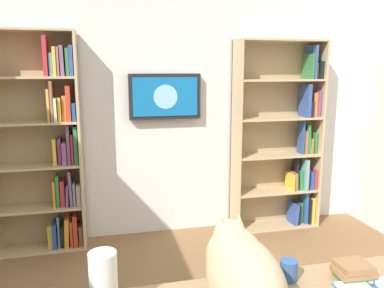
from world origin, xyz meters
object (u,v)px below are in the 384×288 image
(bookshelf_left, at_px, (285,142))
(wall_mounted_tv, at_px, (165,97))
(coffee_mug, at_px, (289,270))
(desk_book_stack, at_px, (353,271))
(paper_towel_roll, at_px, (104,284))
(cat, at_px, (241,272))
(bookshelf_right, at_px, (47,147))

(bookshelf_left, distance_m, wall_mounted_tv, 1.36)
(wall_mounted_tv, bearing_deg, coffee_mug, 94.56)
(coffee_mug, height_order, desk_book_stack, coffee_mug)
(paper_towel_roll, bearing_deg, wall_mounted_tv, -105.22)
(cat, distance_m, paper_towel_roll, 0.54)
(cat, distance_m, coffee_mug, 0.37)
(bookshelf_left, relative_size, bookshelf_right, 0.98)
(paper_towel_roll, bearing_deg, bookshelf_left, -129.99)
(cat, xyz_separation_m, coffee_mug, (-0.30, -0.18, -0.13))
(bookshelf_left, bearing_deg, desk_book_stack, 70.76)
(wall_mounted_tv, relative_size, desk_book_stack, 3.91)
(bookshelf_left, bearing_deg, cat, 59.91)
(wall_mounted_tv, distance_m, paper_towel_roll, 2.51)
(wall_mounted_tv, xyz_separation_m, cat, (0.12, 2.48, -0.52))
(bookshelf_right, relative_size, cat, 3.11)
(wall_mounted_tv, height_order, coffee_mug, wall_mounted_tv)
(bookshelf_left, relative_size, wall_mounted_tv, 2.79)
(bookshelf_right, height_order, wall_mounted_tv, bookshelf_right)
(coffee_mug, xyz_separation_m, desk_book_stack, (-0.29, 0.07, -0.01))
(desk_book_stack, bearing_deg, paper_towel_roll, -0.05)
(wall_mounted_tv, height_order, paper_towel_roll, wall_mounted_tv)
(paper_towel_roll, height_order, desk_book_stack, paper_towel_roll)
(paper_towel_roll, height_order, coffee_mug, paper_towel_roll)
(wall_mounted_tv, bearing_deg, paper_towel_roll, 74.78)
(cat, bearing_deg, paper_towel_roll, -12.51)
(bookshelf_right, xyz_separation_m, coffee_mug, (-1.29, 2.21, -0.20))
(bookshelf_right, distance_m, desk_book_stack, 2.78)
(cat, height_order, paper_towel_roll, cat)
(bookshelf_right, relative_size, desk_book_stack, 11.16)
(bookshelf_right, bearing_deg, desk_book_stack, 124.86)
(paper_towel_roll, distance_m, coffee_mug, 0.83)
(desk_book_stack, bearing_deg, wall_mounted_tv, -78.65)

